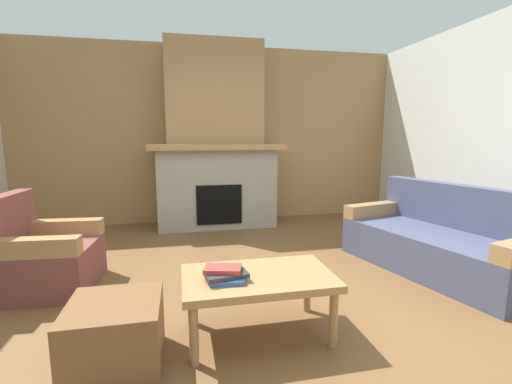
% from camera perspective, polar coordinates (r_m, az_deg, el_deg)
% --- Properties ---
extents(ground, '(9.00, 9.00, 0.00)m').
position_cam_1_polar(ground, '(3.01, -1.00, -17.39)').
color(ground, brown).
extents(wall_back_wood_panel, '(6.00, 0.12, 2.70)m').
position_cam_1_polar(wall_back_wood_panel, '(5.67, -6.98, 9.09)').
color(wall_back_wood_panel, '#A87A4C').
rests_on(wall_back_wood_panel, ground).
extents(fireplace, '(1.90, 0.82, 2.70)m').
position_cam_1_polar(fireplace, '(5.30, -6.57, 7.08)').
color(fireplace, gray).
rests_on(fireplace, ground).
extents(couch, '(1.26, 1.95, 0.85)m').
position_cam_1_polar(couch, '(4.02, 27.58, -7.25)').
color(couch, '#474C6B').
rests_on(couch, ground).
extents(armchair, '(0.81, 0.81, 0.85)m').
position_cam_1_polar(armchair, '(3.66, -31.32, -8.97)').
color(armchair, brown).
rests_on(armchair, ground).
extents(coffee_table, '(1.00, 0.60, 0.43)m').
position_cam_1_polar(coffee_table, '(2.43, 0.35, -14.40)').
color(coffee_table, '#A87A4C').
rests_on(coffee_table, ground).
extents(ottoman, '(0.52, 0.52, 0.40)m').
position_cam_1_polar(ottoman, '(2.35, -21.78, -20.68)').
color(ottoman, brown).
rests_on(ottoman, ground).
extents(book_stack_near_edge, '(0.29, 0.23, 0.09)m').
position_cam_1_polar(book_stack_near_edge, '(2.31, -4.96, -13.13)').
color(book_stack_near_edge, '#335699').
rests_on(book_stack_near_edge, coffee_table).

